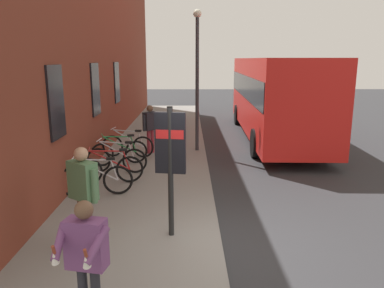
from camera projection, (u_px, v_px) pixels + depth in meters
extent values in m
plane|color=#2D2D30|center=(236.00, 160.00, 12.59)|extent=(60.00, 60.00, 0.00)
cube|color=gray|center=(159.00, 145.00, 14.50)|extent=(24.00, 3.50, 0.12)
cube|color=brown|center=(106.00, 28.00, 14.48)|extent=(22.00, 0.60, 8.95)
cube|color=black|center=(56.00, 102.00, 8.12)|extent=(0.90, 0.06, 1.60)
cube|color=black|center=(95.00, 89.00, 11.53)|extent=(0.90, 0.06, 1.60)
cube|color=black|center=(117.00, 82.00, 14.94)|extent=(0.90, 0.06, 1.60)
torus|color=black|center=(73.00, 182.00, 8.83)|extent=(0.15, 0.72, 0.72)
torus|color=black|center=(118.00, 180.00, 8.97)|extent=(0.15, 0.72, 0.72)
cylinder|color=silver|center=(96.00, 170.00, 8.84)|extent=(0.16, 1.01, 0.58)
cylinder|color=silver|center=(92.00, 160.00, 8.77)|extent=(0.14, 0.85, 0.09)
cylinder|color=silver|center=(114.00, 170.00, 8.90)|extent=(0.06, 0.19, 0.51)
cube|color=black|center=(111.00, 159.00, 8.83)|extent=(0.12, 0.21, 0.06)
cylinder|color=silver|center=(73.00, 157.00, 8.70)|extent=(0.48, 0.08, 0.02)
torus|color=black|center=(89.00, 172.00, 9.64)|extent=(0.20, 0.72, 0.72)
torus|color=black|center=(130.00, 169.00, 9.84)|extent=(0.20, 0.72, 0.72)
cylinder|color=#B21E1E|center=(110.00, 160.00, 9.68)|extent=(0.23, 1.01, 0.58)
cylinder|color=#B21E1E|center=(106.00, 151.00, 9.61)|extent=(0.20, 0.84, 0.09)
cylinder|color=#B21E1E|center=(126.00, 160.00, 9.77)|extent=(0.07, 0.19, 0.51)
cube|color=black|center=(123.00, 150.00, 9.69)|extent=(0.14, 0.22, 0.06)
cylinder|color=#B21E1E|center=(89.00, 149.00, 9.51)|extent=(0.48, 0.12, 0.02)
torus|color=black|center=(99.00, 160.00, 10.72)|extent=(0.11, 0.72, 0.72)
torus|color=black|center=(135.00, 161.00, 10.66)|extent=(0.11, 0.72, 0.72)
cylinder|color=silver|center=(117.00, 151.00, 10.63)|extent=(0.10, 1.02, 0.58)
cylinder|color=silver|center=(114.00, 143.00, 10.58)|extent=(0.09, 0.85, 0.09)
cylinder|color=silver|center=(132.00, 152.00, 10.61)|extent=(0.05, 0.19, 0.51)
cube|color=black|center=(129.00, 142.00, 10.55)|extent=(0.11, 0.21, 0.06)
cylinder|color=silver|center=(99.00, 140.00, 10.58)|extent=(0.48, 0.05, 0.02)
torus|color=black|center=(102.00, 155.00, 11.34)|extent=(0.29, 0.70, 0.72)
torus|color=black|center=(136.00, 152.00, 11.68)|extent=(0.29, 0.70, 0.72)
cylinder|color=#267F3F|center=(120.00, 145.00, 11.46)|extent=(0.37, 0.97, 0.58)
cylinder|color=#267F3F|center=(117.00, 137.00, 11.38)|extent=(0.31, 0.82, 0.09)
cylinder|color=#267F3F|center=(133.00, 144.00, 11.60)|extent=(0.09, 0.19, 0.51)
cube|color=black|center=(131.00, 135.00, 11.51)|extent=(0.16, 0.22, 0.06)
cylinder|color=#267F3F|center=(103.00, 135.00, 11.22)|extent=(0.46, 0.18, 0.02)
torus|color=black|center=(113.00, 146.00, 12.49)|extent=(0.17, 0.72, 0.72)
torus|color=black|center=(143.00, 147.00, 12.34)|extent=(0.17, 0.72, 0.72)
cylinder|color=silver|center=(128.00, 138.00, 12.35)|extent=(0.19, 1.01, 0.58)
cylinder|color=silver|center=(126.00, 131.00, 12.30)|extent=(0.16, 0.85, 0.09)
cylinder|color=silver|center=(141.00, 139.00, 12.30)|extent=(0.06, 0.19, 0.51)
cube|color=black|center=(138.00, 131.00, 12.24)|extent=(0.13, 0.21, 0.06)
cylinder|color=silver|center=(113.00, 128.00, 12.34)|extent=(0.48, 0.09, 0.02)
cylinder|color=black|center=(171.00, 173.00, 6.70)|extent=(0.10, 0.10, 2.40)
cube|color=black|center=(170.00, 143.00, 6.58)|extent=(0.17, 0.56, 1.10)
cube|color=red|center=(170.00, 134.00, 6.54)|extent=(0.17, 0.50, 0.16)
cube|color=red|center=(274.00, 95.00, 15.72)|extent=(10.58, 2.86, 3.00)
cube|color=black|center=(274.00, 86.00, 15.64)|extent=(10.37, 2.89, 0.90)
cylinder|color=black|center=(326.00, 144.00, 12.71)|extent=(1.01, 0.28, 1.00)
cylinder|color=black|center=(255.00, 143.00, 12.78)|extent=(1.01, 0.28, 1.00)
cylinder|color=black|center=(284.00, 115.00, 19.26)|extent=(1.01, 0.28, 1.00)
cylinder|color=black|center=(237.00, 115.00, 19.33)|extent=(1.01, 0.28, 1.00)
cylinder|color=maroon|center=(152.00, 141.00, 12.99)|extent=(0.12, 0.12, 0.82)
cylinder|color=maroon|center=(149.00, 142.00, 12.87)|extent=(0.12, 0.12, 0.82)
cube|color=#26262D|center=(150.00, 121.00, 12.77)|extent=(0.51, 0.50, 0.61)
sphere|color=brown|center=(150.00, 108.00, 12.68)|extent=(0.22, 0.22, 0.22)
cylinder|color=#26262D|center=(156.00, 121.00, 12.98)|extent=(0.10, 0.10, 0.55)
cylinder|color=#26262D|center=(144.00, 123.00, 12.59)|extent=(0.10, 0.10, 0.55)
cylinder|color=brown|center=(89.00, 224.00, 6.41)|extent=(0.13, 0.13, 0.88)
cylinder|color=brown|center=(82.00, 221.00, 6.51)|extent=(0.13, 0.13, 0.88)
cube|color=#4C724C|center=(83.00, 180.00, 6.29)|extent=(0.51, 0.56, 0.66)
sphere|color=tan|center=(81.00, 154.00, 6.19)|extent=(0.24, 0.24, 0.24)
cylinder|color=#4C724C|center=(94.00, 186.00, 6.13)|extent=(0.10, 0.10, 0.58)
cylinder|color=#4C724C|center=(72.00, 180.00, 6.46)|extent=(0.10, 0.10, 0.58)
cube|color=#723F72|center=(86.00, 244.00, 4.34)|extent=(0.33, 0.51, 0.60)
sphere|color=brown|center=(84.00, 210.00, 4.25)|extent=(0.22, 0.22, 0.22)
cylinder|color=#723F72|center=(97.00, 245.00, 4.10)|extent=(0.43, 0.26, 0.34)
cone|color=white|center=(86.00, 262.00, 3.95)|extent=(0.14, 0.11, 0.16)
cylinder|color=brown|center=(85.00, 253.00, 3.93)|extent=(0.07, 0.05, 0.11)
cylinder|color=#723F72|center=(59.00, 241.00, 4.19)|extent=(0.43, 0.10, 0.34)
cone|color=white|center=(54.00, 258.00, 4.03)|extent=(0.14, 0.11, 0.16)
cylinder|color=brown|center=(54.00, 250.00, 4.00)|extent=(0.07, 0.05, 0.11)
cylinder|color=#333338|center=(197.00, 86.00, 12.94)|extent=(0.12, 0.12, 4.55)
sphere|color=silver|center=(197.00, 13.00, 12.41)|extent=(0.28, 0.28, 0.28)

